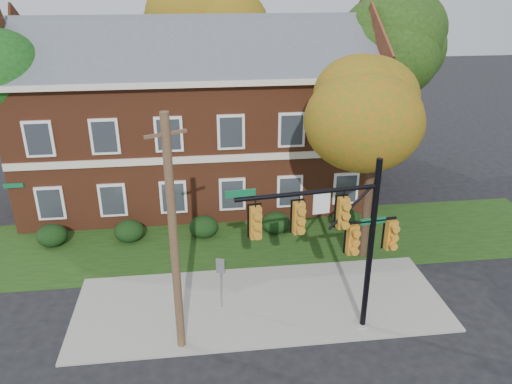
{
  "coord_description": "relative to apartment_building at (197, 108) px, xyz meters",
  "views": [
    {
      "loc": [
        -2.13,
        -14.64,
        11.62
      ],
      "look_at": [
        0.07,
        3.0,
        3.84
      ],
      "focal_mm": 35.0,
      "sensor_mm": 36.0,
      "label": 1
    }
  ],
  "objects": [
    {
      "name": "apartment_building",
      "position": [
        0.0,
        0.0,
        0.0
      ],
      "size": [
        18.8,
        8.8,
        9.74
      ],
      "color": "brown",
      "rests_on": "ground"
    },
    {
      "name": "hedge_right",
      "position": [
        3.5,
        -5.25,
        -4.46
      ],
      "size": [
        1.4,
        1.26,
        1.05
      ],
      "primitive_type": "ellipsoid",
      "color": "black",
      "rests_on": "ground"
    },
    {
      "name": "hedge_far_right",
      "position": [
        7.0,
        -5.25,
        -4.46
      ],
      "size": [
        1.4,
        1.26,
        1.05
      ],
      "primitive_type": "ellipsoid",
      "color": "black",
      "rests_on": "ground"
    },
    {
      "name": "hedge_far_left",
      "position": [
        -7.0,
        -5.25,
        -4.46
      ],
      "size": [
        1.4,
        1.26,
        1.05
      ],
      "primitive_type": "ellipsoid",
      "color": "black",
      "rests_on": "ground"
    },
    {
      "name": "hedge_center",
      "position": [
        0.0,
        -5.25,
        -4.46
      ],
      "size": [
        1.4,
        1.26,
        1.05
      ],
      "primitive_type": "ellipsoid",
      "color": "black",
      "rests_on": "ground"
    },
    {
      "name": "utility_pole",
      "position": [
        -0.98,
        -12.95,
        -0.85
      ],
      "size": [
        1.19,
        0.61,
        8.15
      ],
      "rotation": [
        0.0,
        0.0,
        0.43
      ],
      "color": "brown",
      "rests_on": "ground"
    },
    {
      "name": "grass_strip",
      "position": [
        2.0,
        -5.95,
        -4.97
      ],
      "size": [
        30.0,
        6.0,
        0.04
      ],
      "primitive_type": "cube",
      "color": "#193811",
      "rests_on": "ground"
    },
    {
      "name": "sidewalk",
      "position": [
        2.0,
        -10.95,
        -4.95
      ],
      "size": [
        14.0,
        5.0,
        0.08
      ],
      "primitive_type": "cube",
      "color": "gray",
      "rests_on": "ground"
    },
    {
      "name": "tree_right_rear",
      "position": [
        11.31,
        0.86,
        3.13
      ],
      "size": [
        6.3,
        5.95,
        10.62
      ],
      "color": "black",
      "rests_on": "ground"
    },
    {
      "name": "sign_post",
      "position": [
        0.5,
        -11.02,
        -3.51
      ],
      "size": [
        0.31,
        0.15,
        2.18
      ],
      "rotation": [
        0.0,
        0.0,
        -0.35
      ],
      "color": "slate",
      "rests_on": "ground"
    },
    {
      "name": "tree_far_rear",
      "position": [
        1.34,
        7.84,
        3.86
      ],
      "size": [
        6.84,
        6.46,
        11.52
      ],
      "color": "black",
      "rests_on": "ground"
    },
    {
      "name": "hedge_left",
      "position": [
        -3.5,
        -5.25,
        -4.46
      ],
      "size": [
        1.4,
        1.26,
        1.05
      ],
      "primitive_type": "ellipsoid",
      "color": "black",
      "rests_on": "ground"
    },
    {
      "name": "tree_near_right",
      "position": [
        7.22,
        -8.09,
        1.68
      ],
      "size": [
        4.5,
        4.25,
        8.58
      ],
      "color": "black",
      "rests_on": "ground"
    },
    {
      "name": "traffic_signal",
      "position": [
        4.3,
        -12.85,
        -1.0
      ],
      "size": [
        5.73,
        0.87,
        6.42
      ],
      "rotation": [
        0.0,
        0.0,
        0.11
      ],
      "color": "gray",
      "rests_on": "ground"
    },
    {
      "name": "ground",
      "position": [
        2.0,
        -11.95,
        -4.99
      ],
      "size": [
        120.0,
        120.0,
        0.0
      ],
      "primitive_type": "plane",
      "color": "black",
      "rests_on": "ground"
    }
  ]
}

